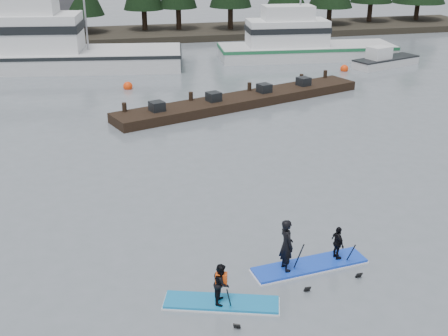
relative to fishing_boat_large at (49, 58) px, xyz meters
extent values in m
plane|color=slate|center=(7.48, -30.00, -0.77)|extent=(160.00, 160.00, 0.00)
cube|color=#2D281E|center=(7.48, 12.00, -0.47)|extent=(70.00, 8.00, 0.60)
cube|color=silver|center=(0.56, -0.08, -0.65)|extent=(18.58, 7.67, 2.40)
cube|color=white|center=(-1.58, 0.24, 1.85)|extent=(8.56, 4.79, 2.60)
cube|color=silver|center=(19.68, -0.83, -0.68)|extent=(13.99, 5.18, 1.95)
cube|color=white|center=(18.04, -0.68, 1.28)|extent=(6.39, 3.38, 1.95)
cylinder|color=gray|center=(19.00, -0.77, 3.45)|extent=(0.14, 0.14, 6.30)
cube|color=silver|center=(24.42, -4.93, -0.46)|extent=(5.67, 3.34, 0.63)
cube|color=black|center=(11.36, -12.40, -0.51)|extent=(15.56, 7.20, 0.53)
sphere|color=#F93D0C|center=(20.73, -5.70, -0.77)|extent=(0.58, 0.58, 0.58)
sphere|color=#F93D0C|center=(5.14, -7.24, -0.77)|extent=(0.60, 0.60, 0.60)
cube|color=#147ABB|center=(5.84, -30.63, -0.72)|extent=(3.12, 1.65, 0.11)
imported|color=black|center=(5.84, -30.63, -0.09)|extent=(0.58, 0.66, 1.14)
cube|color=#F25014|center=(5.84, -30.63, 0.05)|extent=(0.35, 0.28, 0.32)
cylinder|color=black|center=(6.01, -30.92, -0.56)|extent=(0.41, 0.79, 1.45)
cube|color=blue|center=(8.80, -29.46, -0.71)|extent=(3.55, 1.22, 0.12)
imported|color=black|center=(8.01, -29.56, 0.15)|extent=(0.45, 0.62, 1.60)
cylinder|color=black|center=(8.28, -29.75, -0.29)|extent=(0.06, 0.95, 1.61)
imported|color=black|center=(9.69, -29.36, -0.12)|extent=(0.33, 0.64, 1.05)
cylinder|color=black|center=(9.97, -29.55, -0.59)|extent=(0.05, 0.84, 1.42)
camera|label=1|loc=(3.06, -42.71, 8.36)|focal=45.00mm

